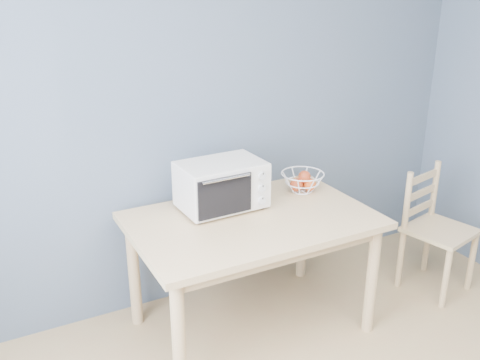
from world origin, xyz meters
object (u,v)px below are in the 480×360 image
dining_chair (434,231)px  dining_table (252,233)px  toaster_oven (219,185)px  fruit_basket (302,181)px

dining_chair → dining_table: bearing=159.8°
dining_table → toaster_oven: bearing=120.9°
toaster_oven → dining_chair: 1.58m
fruit_basket → dining_chair: (0.86, -0.37, -0.40)m
dining_table → fruit_basket: (0.48, 0.20, 0.17)m
toaster_oven → fruit_basket: 0.60m
toaster_oven → dining_chair: toaster_oven is taller
dining_table → dining_chair: dining_chair is taller
dining_table → toaster_oven: size_ratio=2.76×
fruit_basket → dining_chair: size_ratio=0.34×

